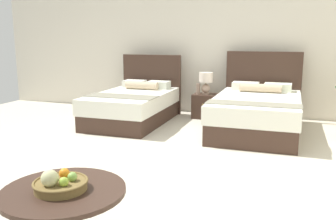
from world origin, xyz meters
TOP-DOWN VIEW (x-y plane):
  - ground_plane at (0.00, 0.00)m, footprint 9.56×10.10m
  - wall_back at (0.00, 3.25)m, footprint 9.56×0.12m
  - bed_near_window at (-1.11, 1.93)m, footprint 1.24×2.03m
  - bed_near_corner at (1.11, 1.93)m, footprint 1.38×2.19m
  - nightstand at (0.06, 2.70)m, footprint 0.46×0.42m
  - table_lamp at (0.06, 2.72)m, footprint 0.26×0.26m
  - vase at (-0.08, 2.66)m, footprint 0.08×0.08m
  - coffee_table at (0.07, -2.01)m, footprint 0.92×0.92m
  - fruit_bowl at (0.06, -2.03)m, footprint 0.40×0.40m

SIDE VIEW (x-z plane):
  - ground_plane at x=0.00m, z-range -0.02..0.00m
  - nightstand at x=0.06m, z-range 0.00..0.46m
  - bed_near_window at x=-1.11m, z-range -0.28..0.91m
  - bed_near_corner at x=1.11m, z-range -0.31..0.97m
  - coffee_table at x=0.07m, z-range 0.12..0.58m
  - fruit_bowl at x=0.06m, z-range 0.42..0.59m
  - vase at x=-0.08m, z-range 0.46..0.67m
  - table_lamp at x=0.06m, z-range 0.51..0.93m
  - wall_back at x=0.00m, z-range 0.00..2.79m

